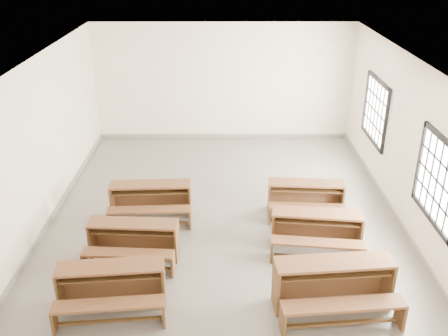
{
  "coord_description": "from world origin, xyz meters",
  "views": [
    {
      "loc": [
        -0.03,
        -9.01,
        5.17
      ],
      "look_at": [
        0.0,
        0.0,
        1.0
      ],
      "focal_mm": 40.0,
      "sensor_mm": 36.0,
      "label": 1
    }
  ],
  "objects_px": {
    "desk_set_0": "(111,284)",
    "desk_set_5": "(306,196)",
    "desk_set_4": "(317,228)",
    "desk_set_2": "(151,198)",
    "desk_set_3": "(334,282)",
    "desk_set_1": "(133,238)"
  },
  "relations": [
    {
      "from": "desk_set_0",
      "to": "desk_set_4",
      "type": "xyz_separation_m",
      "value": [
        3.38,
        1.58,
        0.0
      ]
    },
    {
      "from": "desk_set_2",
      "to": "desk_set_3",
      "type": "xyz_separation_m",
      "value": [
        3.12,
        -2.76,
        0.05
      ]
    },
    {
      "from": "desk_set_2",
      "to": "desk_set_4",
      "type": "xyz_separation_m",
      "value": [
        3.13,
        -1.16,
        0.0
      ]
    },
    {
      "from": "desk_set_1",
      "to": "desk_set_2",
      "type": "xyz_separation_m",
      "value": [
        0.12,
        1.45,
        0.01
      ]
    },
    {
      "from": "desk_set_2",
      "to": "desk_set_3",
      "type": "height_order",
      "value": "desk_set_3"
    },
    {
      "from": "desk_set_0",
      "to": "desk_set_4",
      "type": "height_order",
      "value": "desk_set_4"
    },
    {
      "from": "desk_set_4",
      "to": "desk_set_5",
      "type": "height_order",
      "value": "desk_set_4"
    },
    {
      "from": "desk_set_0",
      "to": "desk_set_1",
      "type": "height_order",
      "value": "desk_set_0"
    },
    {
      "from": "desk_set_1",
      "to": "desk_set_0",
      "type": "bearing_deg",
      "value": -91.82
    },
    {
      "from": "desk_set_1",
      "to": "desk_set_3",
      "type": "bearing_deg",
      "value": -18.32
    },
    {
      "from": "desk_set_1",
      "to": "desk_set_2",
      "type": "distance_m",
      "value": 1.45
    },
    {
      "from": "desk_set_3",
      "to": "desk_set_5",
      "type": "distance_m",
      "value": 2.88
    },
    {
      "from": "desk_set_0",
      "to": "desk_set_1",
      "type": "distance_m",
      "value": 1.29
    },
    {
      "from": "desk_set_1",
      "to": "desk_set_4",
      "type": "xyz_separation_m",
      "value": [
        3.25,
        0.29,
        0.02
      ]
    },
    {
      "from": "desk_set_3",
      "to": "desk_set_4",
      "type": "xyz_separation_m",
      "value": [
        0.02,
        1.6,
        -0.05
      ]
    },
    {
      "from": "desk_set_0",
      "to": "desk_set_1",
      "type": "xyz_separation_m",
      "value": [
        0.12,
        1.28,
        -0.01
      ]
    },
    {
      "from": "desk_set_1",
      "to": "desk_set_5",
      "type": "bearing_deg",
      "value": 29.46
    },
    {
      "from": "desk_set_0",
      "to": "desk_set_5",
      "type": "bearing_deg",
      "value": 34.83
    },
    {
      "from": "desk_set_4",
      "to": "desk_set_5",
      "type": "distance_m",
      "value": 1.28
    },
    {
      "from": "desk_set_2",
      "to": "desk_set_3",
      "type": "bearing_deg",
      "value": -44.12
    },
    {
      "from": "desk_set_3",
      "to": "desk_set_0",
      "type": "bearing_deg",
      "value": 174.47
    },
    {
      "from": "desk_set_4",
      "to": "desk_set_2",
      "type": "bearing_deg",
      "value": 166.49
    }
  ]
}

